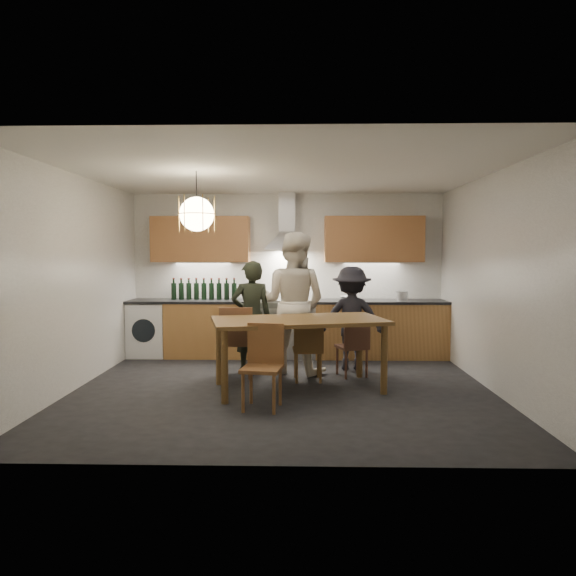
{
  "coord_description": "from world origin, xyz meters",
  "views": [
    {
      "loc": [
        0.21,
        -6.11,
        1.66
      ],
      "look_at": [
        0.06,
        0.4,
        1.2
      ],
      "focal_mm": 32.0,
      "sensor_mm": 36.0,
      "label": 1
    }
  ],
  "objects_px": {
    "chair_back_left": "(236,337)",
    "chair_front": "(264,360)",
    "person_left": "(251,316)",
    "stock_pot": "(402,296)",
    "wine_bottles": "(204,289)",
    "person_right": "(352,318)",
    "person_mid": "(294,303)",
    "mixing_bowl": "(349,298)",
    "dining_table": "(299,327)"
  },
  "relations": [
    {
      "from": "person_right",
      "to": "wine_bottles",
      "type": "distance_m",
      "value": 2.47
    },
    {
      "from": "person_left",
      "to": "stock_pot",
      "type": "distance_m",
      "value": 2.52
    },
    {
      "from": "person_mid",
      "to": "wine_bottles",
      "type": "height_order",
      "value": "person_mid"
    },
    {
      "from": "person_right",
      "to": "stock_pot",
      "type": "xyz_separation_m",
      "value": [
        0.88,
        0.91,
        0.24
      ]
    },
    {
      "from": "chair_front",
      "to": "chair_back_left",
      "type": "bearing_deg",
      "value": 119.29
    },
    {
      "from": "person_left",
      "to": "person_mid",
      "type": "xyz_separation_m",
      "value": [
        0.59,
        -0.05,
        0.19
      ]
    },
    {
      "from": "person_left",
      "to": "wine_bottles",
      "type": "relative_size",
      "value": 1.46
    },
    {
      "from": "chair_back_left",
      "to": "person_left",
      "type": "xyz_separation_m",
      "value": [
        0.16,
        0.43,
        0.23
      ]
    },
    {
      "from": "dining_table",
      "to": "wine_bottles",
      "type": "bearing_deg",
      "value": 113.92
    },
    {
      "from": "person_left",
      "to": "dining_table",
      "type": "bearing_deg",
      "value": 110.69
    },
    {
      "from": "dining_table",
      "to": "wine_bottles",
      "type": "distance_m",
      "value": 2.54
    },
    {
      "from": "mixing_bowl",
      "to": "wine_bottles",
      "type": "distance_m",
      "value": 2.31
    },
    {
      "from": "person_right",
      "to": "mixing_bowl",
      "type": "distance_m",
      "value": 0.88
    },
    {
      "from": "chair_back_left",
      "to": "person_right",
      "type": "height_order",
      "value": "person_right"
    },
    {
      "from": "dining_table",
      "to": "stock_pot",
      "type": "bearing_deg",
      "value": 37.68
    },
    {
      "from": "person_right",
      "to": "mixing_bowl",
      "type": "xyz_separation_m",
      "value": [
        0.04,
        0.86,
        0.21
      ]
    },
    {
      "from": "chair_back_left",
      "to": "stock_pot",
      "type": "xyz_separation_m",
      "value": [
        2.44,
        1.47,
        0.42
      ]
    },
    {
      "from": "chair_back_left",
      "to": "stock_pot",
      "type": "bearing_deg",
      "value": -153.7
    },
    {
      "from": "person_mid",
      "to": "wine_bottles",
      "type": "relative_size",
      "value": 1.83
    },
    {
      "from": "person_left",
      "to": "mixing_bowl",
      "type": "distance_m",
      "value": 1.76
    },
    {
      "from": "chair_front",
      "to": "person_right",
      "type": "bearing_deg",
      "value": 67.52
    },
    {
      "from": "wine_bottles",
      "to": "mixing_bowl",
      "type": "bearing_deg",
      "value": -1.98
    },
    {
      "from": "chair_front",
      "to": "mixing_bowl",
      "type": "distance_m",
      "value": 2.92
    },
    {
      "from": "chair_front",
      "to": "mixing_bowl",
      "type": "xyz_separation_m",
      "value": [
        1.16,
        2.65,
        0.42
      ]
    },
    {
      "from": "person_left",
      "to": "mixing_bowl",
      "type": "height_order",
      "value": "person_left"
    },
    {
      "from": "chair_back_left",
      "to": "chair_front",
      "type": "relative_size",
      "value": 1.06
    },
    {
      "from": "dining_table",
      "to": "person_right",
      "type": "relative_size",
      "value": 1.52
    },
    {
      "from": "mixing_bowl",
      "to": "person_right",
      "type": "bearing_deg",
      "value": -92.99
    },
    {
      "from": "person_mid",
      "to": "person_right",
      "type": "xyz_separation_m",
      "value": [
        0.81,
        0.19,
        -0.24
      ]
    },
    {
      "from": "person_right",
      "to": "wine_bottles",
      "type": "height_order",
      "value": "person_right"
    },
    {
      "from": "dining_table",
      "to": "person_mid",
      "type": "relative_size",
      "value": 1.15
    },
    {
      "from": "mixing_bowl",
      "to": "chair_back_left",
      "type": "bearing_deg",
      "value": -138.6
    },
    {
      "from": "person_mid",
      "to": "stock_pot",
      "type": "xyz_separation_m",
      "value": [
        1.69,
        1.1,
        0.0
      ]
    },
    {
      "from": "person_left",
      "to": "mixing_bowl",
      "type": "relative_size",
      "value": 5.6
    },
    {
      "from": "mixing_bowl",
      "to": "stock_pot",
      "type": "relative_size",
      "value": 1.46
    },
    {
      "from": "dining_table",
      "to": "person_mid",
      "type": "height_order",
      "value": "person_mid"
    },
    {
      "from": "person_right",
      "to": "stock_pot",
      "type": "relative_size",
      "value": 7.75
    },
    {
      "from": "dining_table",
      "to": "person_mid",
      "type": "xyz_separation_m",
      "value": [
        -0.07,
        0.89,
        0.2
      ]
    },
    {
      "from": "chair_front",
      "to": "mixing_bowl",
      "type": "height_order",
      "value": "mixing_bowl"
    },
    {
      "from": "mixing_bowl",
      "to": "stock_pot",
      "type": "bearing_deg",
      "value": 3.66
    },
    {
      "from": "mixing_bowl",
      "to": "wine_bottles",
      "type": "height_order",
      "value": "wine_bottles"
    },
    {
      "from": "mixing_bowl",
      "to": "stock_pot",
      "type": "height_order",
      "value": "stock_pot"
    },
    {
      "from": "mixing_bowl",
      "to": "stock_pot",
      "type": "xyz_separation_m",
      "value": [
        0.83,
        0.05,
        0.03
      ]
    },
    {
      "from": "chair_back_left",
      "to": "person_mid",
      "type": "bearing_deg",
      "value": -158.26
    },
    {
      "from": "person_left",
      "to": "person_right",
      "type": "height_order",
      "value": "person_left"
    },
    {
      "from": "chair_front",
      "to": "person_right",
      "type": "xyz_separation_m",
      "value": [
        1.11,
        1.79,
        0.22
      ]
    },
    {
      "from": "wine_bottles",
      "to": "person_right",
      "type": "bearing_deg",
      "value": -22.49
    },
    {
      "from": "dining_table",
      "to": "chair_front",
      "type": "distance_m",
      "value": 0.84
    },
    {
      "from": "stock_pot",
      "to": "chair_front",
      "type": "bearing_deg",
      "value": -126.37
    },
    {
      "from": "person_right",
      "to": "wine_bottles",
      "type": "relative_size",
      "value": 1.38
    }
  ]
}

